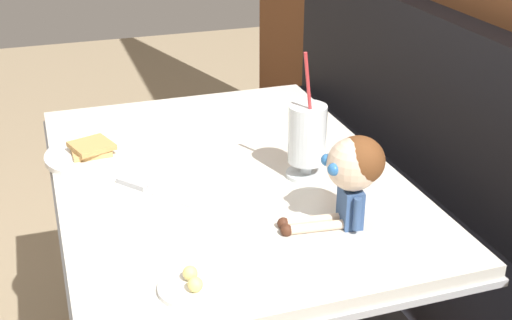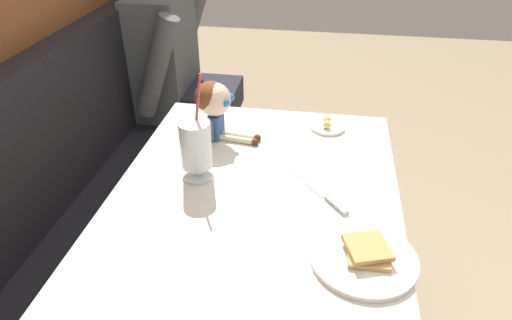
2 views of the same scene
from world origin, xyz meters
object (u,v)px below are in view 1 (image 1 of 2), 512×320
object	(u,v)px
butter_saucer	(191,286)
seated_doll	(353,169)
toast_plate	(94,153)
butter_knife	(143,187)
milkshake_glass	(307,138)

from	to	relation	value
butter_saucer	seated_doll	xyz separation A→B (m)	(-0.12, 0.37, 0.12)
toast_plate	butter_saucer	world-z (taller)	toast_plate
butter_knife	toast_plate	bearing A→B (deg)	-157.66
toast_plate	milkshake_glass	xyz separation A→B (m)	(0.27, 0.47, 0.09)
toast_plate	milkshake_glass	world-z (taller)	milkshake_glass
milkshake_glass	butter_saucer	bearing A→B (deg)	-45.80
butter_knife	butter_saucer	bearing A→B (deg)	2.18
toast_plate	seated_doll	distance (m)	0.70
butter_saucer	butter_knife	bearing A→B (deg)	-177.82
milkshake_glass	butter_saucer	size ratio (longest dim) A/B	2.63
butter_saucer	milkshake_glass	bearing A→B (deg)	134.20
milkshake_glass	seated_doll	bearing A→B (deg)	0.57
milkshake_glass	butter_knife	size ratio (longest dim) A/B	1.61
butter_knife	seated_doll	bearing A→B (deg)	52.78
milkshake_glass	butter_knife	world-z (taller)	milkshake_glass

